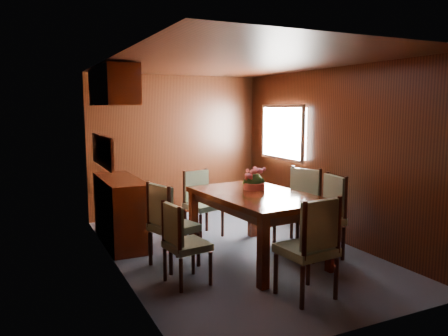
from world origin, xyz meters
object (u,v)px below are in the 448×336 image
sideboard (121,211)px  chair_head (312,243)px  chair_right_near (326,211)px  flower_centerpiece (254,178)px  chair_left_near (181,239)px  dining_table (257,203)px

sideboard → chair_head: (1.26, -2.61, 0.12)m
sideboard → chair_right_near: chair_right_near is taller
chair_head → flower_centerpiece: (0.22, 1.51, 0.39)m
sideboard → chair_left_near: 1.74m
sideboard → flower_centerpiece: size_ratio=4.76×
dining_table → chair_left_near: bearing=-166.4°
chair_left_near → chair_head: bearing=40.6°
dining_table → flower_centerpiece: size_ratio=6.20×
chair_left_near → chair_head: size_ratio=0.87×
sideboard → dining_table: bearing=-44.6°
chair_left_near → flower_centerpiece: bearing=109.2°
dining_table → chair_head: bearing=-100.1°
dining_table → chair_head: size_ratio=1.78×
sideboard → chair_head: size_ratio=1.37×
chair_right_near → chair_head: bearing=144.4°
dining_table → chair_left_near: chair_left_near is taller
chair_left_near → dining_table: bearing=100.3°
sideboard → flower_centerpiece: flower_centerpiece is taller
flower_centerpiece → sideboard: bearing=143.3°
chair_left_near → flower_centerpiece: 1.45m
dining_table → chair_head: 1.27m
chair_left_near → chair_right_near: (1.94, 0.08, 0.08)m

